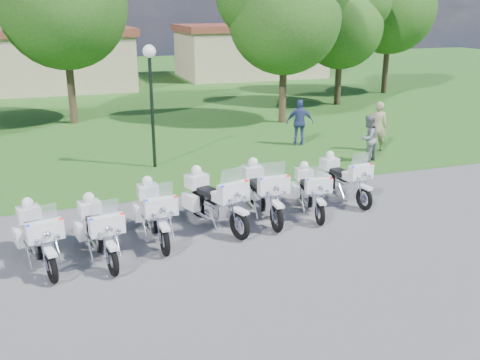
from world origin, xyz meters
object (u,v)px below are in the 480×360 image
object	(u,v)px
motorcycle_1	(99,229)
motorcycle_4	(262,191)
bystander_b	(368,139)
bystander_a	(378,126)
motorcycle_2	(155,211)
motorcycle_3	(214,199)
bystander_c	(300,123)
motorcycle_0	(38,236)
motorcycle_5	(310,190)
motorcycle_6	(344,178)
lamp_post	(150,76)

from	to	relation	value
motorcycle_1	motorcycle_4	bearing A→B (deg)	-175.42
bystander_b	motorcycle_4	bearing A→B (deg)	4.79
bystander_a	motorcycle_1	bearing A→B (deg)	56.10
motorcycle_2	motorcycle_3	world-z (taller)	motorcycle_3
motorcycle_1	motorcycle_2	bearing A→B (deg)	-164.71
motorcycle_4	bystander_a	distance (m)	8.49
bystander_b	bystander_c	bearing A→B (deg)	-96.37
motorcycle_3	bystander_a	size ratio (longest dim) A/B	1.30
bystander_c	motorcycle_1	bearing A→B (deg)	62.74
motorcycle_1	bystander_b	size ratio (longest dim) A/B	1.39
motorcycle_4	bystander_c	world-z (taller)	bystander_c
motorcycle_1	bystander_c	xyz separation A→B (m)	(8.68, 8.05, 0.26)
motorcycle_3	motorcycle_1	bearing A→B (deg)	-0.67
motorcycle_0	motorcycle_5	bearing A→B (deg)	173.69
motorcycle_1	motorcycle_2	size ratio (longest dim) A/B	0.96
motorcycle_6	bystander_a	bearing A→B (deg)	-138.69
motorcycle_3	motorcycle_6	xyz separation A→B (m)	(4.18, 0.72, -0.07)
motorcycle_2	lamp_post	size ratio (longest dim) A/B	0.59
motorcycle_1	bystander_c	distance (m)	11.84
motorcycle_0	motorcycle_4	size ratio (longest dim) A/B	0.91
motorcycle_3	lamp_post	bearing A→B (deg)	-103.13
lamp_post	bystander_b	world-z (taller)	lamp_post
lamp_post	bystander_c	size ratio (longest dim) A/B	2.26
bystander_a	lamp_post	bearing A→B (deg)	23.37
motorcycle_5	lamp_post	distance (m)	7.11
motorcycle_2	bystander_b	size ratio (longest dim) A/B	1.44
motorcycle_5	bystander_b	xyz separation A→B (m)	(4.24, 3.96, 0.22)
motorcycle_2	bystander_a	size ratio (longest dim) A/B	1.28
motorcycle_4	bystander_c	distance (m)	8.14
motorcycle_1	motorcycle_6	bearing A→B (deg)	-176.91
motorcycle_0	motorcycle_6	world-z (taller)	motorcycle_0
motorcycle_0	motorcycle_4	bearing A→B (deg)	176.59
motorcycle_4	bystander_c	xyz separation A→B (m)	(4.29, 6.91, 0.20)
motorcycle_5	lamp_post	bearing A→B (deg)	-50.13
motorcycle_2	motorcycle_6	xyz separation A→B (m)	(5.77, 1.01, -0.04)
motorcycle_4	motorcycle_0	bearing A→B (deg)	12.17
motorcycle_4	bystander_b	size ratio (longest dim) A/B	1.52
motorcycle_1	motorcycle_4	xyz separation A→B (m)	(4.39, 1.14, 0.06)
motorcycle_0	motorcycle_2	distance (m)	2.73
motorcycle_2	lamp_post	world-z (taller)	lamp_post
motorcycle_1	lamp_post	xyz separation A→B (m)	(2.45, 6.78, 2.53)
motorcycle_6	lamp_post	world-z (taller)	lamp_post
motorcycle_3	bystander_b	distance (m)	8.11
motorcycle_4	lamp_post	xyz separation A→B (m)	(-1.94, 5.64, 2.47)
motorcycle_0	bystander_a	xyz separation A→B (m)	(12.48, 6.14, 0.30)
motorcycle_4	bystander_c	bearing A→B (deg)	-120.29
motorcycle_0	motorcycle_1	bearing A→B (deg)	162.55
motorcycle_5	bystander_b	distance (m)	5.80
bystander_a	bystander_c	distance (m)	3.10
motorcycle_4	bystander_a	xyz separation A→B (m)	(6.80, 5.08, 0.24)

